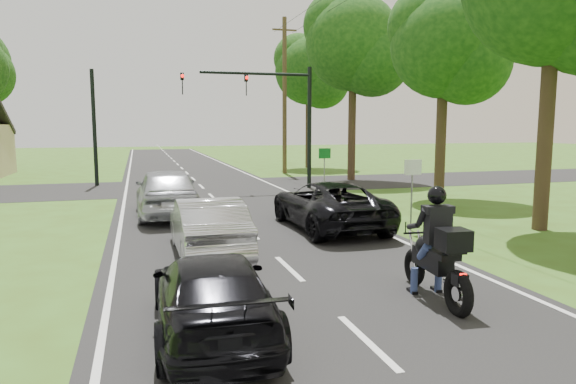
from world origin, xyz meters
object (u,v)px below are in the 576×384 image
object	(u,v)px
silver_suv	(167,192)
dark_car_behind	(212,294)
sign_green	(325,160)
silver_sedan	(208,226)
sign_white	(413,177)
motorcycle_rider	(438,256)
utility_pole_far	(285,95)
dark_suv	(328,204)
traffic_signal	(273,105)

from	to	relation	value
silver_suv	dark_car_behind	size ratio (longest dim) A/B	1.20
sign_green	dark_car_behind	bearing A→B (deg)	-116.51
silver_sedan	sign_white	world-z (taller)	sign_white
sign_white	sign_green	xyz separation A→B (m)	(0.20, 8.00, 0.00)
motorcycle_rider	silver_suv	distance (m)	11.00
utility_pole_far	silver_sedan	bearing A→B (deg)	-110.86
sign_white	silver_sedan	bearing A→B (deg)	-168.15
silver_sedan	sign_white	bearing A→B (deg)	-168.88
silver_sedan	utility_pole_far	bearing A→B (deg)	-111.59
dark_suv	silver_suv	distance (m)	5.80
dark_suv	sign_white	bearing A→B (deg)	154.90
motorcycle_rider	silver_sedan	world-z (taller)	motorcycle_rider
utility_pole_far	sign_white	distance (m)	19.39
dark_suv	silver_sedan	xyz separation A→B (m)	(-3.98, -2.33, -0.02)
dark_car_behind	sign_white	bearing A→B (deg)	-136.31
utility_pole_far	sign_white	bearing A→B (deg)	-94.51
silver_suv	traffic_signal	size ratio (longest dim) A/B	0.79
traffic_signal	sign_white	bearing A→B (deg)	-82.95
silver_sedan	sign_green	world-z (taller)	sign_green
silver_suv	utility_pole_far	bearing A→B (deg)	-120.64
motorcycle_rider	silver_suv	bearing A→B (deg)	117.19
dark_car_behind	utility_pole_far	world-z (taller)	utility_pole_far
utility_pole_far	sign_green	distance (m)	11.63
dark_suv	traffic_signal	xyz separation A→B (m)	(0.90, 10.00, 3.40)
silver_sedan	dark_suv	bearing A→B (deg)	-150.39
traffic_signal	utility_pole_far	size ratio (longest dim) A/B	0.64
motorcycle_rider	sign_white	xyz separation A→B (m)	(2.73, 5.67, 0.78)
motorcycle_rider	silver_sedan	bearing A→B (deg)	133.89
traffic_signal	utility_pole_far	distance (m)	8.55
sign_white	motorcycle_rider	bearing A→B (deg)	-115.74
dark_car_behind	silver_sedan	bearing A→B (deg)	-94.66
silver_sedan	dark_car_behind	xyz separation A→B (m)	(-0.56, -4.74, -0.10)
utility_pole_far	motorcycle_rider	bearing A→B (deg)	-99.73
dark_car_behind	sign_green	world-z (taller)	sign_green
silver_sedan	utility_pole_far	distance (m)	22.19
dark_car_behind	utility_pole_far	distance (m)	26.78
silver_suv	utility_pole_far	size ratio (longest dim) A/B	0.50
silver_sedan	utility_pole_far	size ratio (longest dim) A/B	0.43
dark_car_behind	motorcycle_rider	bearing A→B (deg)	-172.63
silver_sedan	sign_green	xyz separation A→B (m)	(6.45, 9.31, 0.88)
silver_sedan	sign_green	bearing A→B (deg)	-125.43
sign_white	utility_pole_far	bearing A→B (deg)	85.49
dark_suv	silver_suv	bearing A→B (deg)	-38.00
silver_suv	traffic_signal	world-z (taller)	traffic_signal
dark_suv	dark_car_behind	bearing A→B (deg)	56.43
sign_white	silver_suv	bearing A→B (deg)	146.71
sign_white	sign_green	world-z (taller)	same
utility_pole_far	sign_white	xyz separation A→B (m)	(-1.50, -19.02, -3.49)
silver_suv	dark_car_behind	bearing A→B (deg)	89.82
traffic_signal	sign_white	xyz separation A→B (m)	(1.36, -11.02, -2.54)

